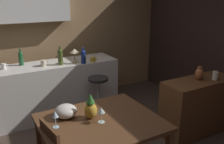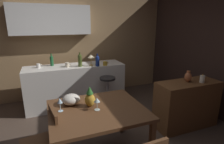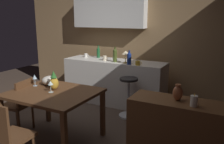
% 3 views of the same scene
% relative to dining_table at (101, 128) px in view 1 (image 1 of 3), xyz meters
% --- Properties ---
extents(wall_kitchen_back, '(5.20, 0.33, 2.60)m').
position_rel_dining_table_xyz_m(wall_kitchen_back, '(-0.10, 2.41, 0.76)').
color(wall_kitchen_back, '#9E7A51').
rests_on(wall_kitchen_back, ground_plane).
extents(wall_side_right, '(0.10, 4.40, 2.60)m').
position_rel_dining_table_xyz_m(wall_side_right, '(2.51, 0.63, 0.65)').
color(wall_side_right, '#33231E').
rests_on(wall_side_right, ground_plane).
extents(dining_table, '(1.18, 0.99, 0.74)m').
position_rel_dining_table_xyz_m(dining_table, '(0.00, 0.00, 0.00)').
color(dining_table, '#56351E').
rests_on(dining_table, ground_plane).
extents(kitchen_counter, '(2.10, 0.60, 0.90)m').
position_rel_dining_table_xyz_m(kitchen_counter, '(0.04, 1.79, -0.20)').
color(kitchen_counter, silver).
rests_on(kitchen_counter, ground_plane).
extents(sideboard_cabinet, '(1.10, 0.44, 0.82)m').
position_rel_dining_table_xyz_m(sideboard_cabinet, '(1.68, 0.21, -0.24)').
color(sideboard_cabinet, brown).
rests_on(sideboard_cabinet, ground_plane).
extents(bar_stool, '(0.34, 0.34, 0.72)m').
position_rel_dining_table_xyz_m(bar_stool, '(0.60, 1.27, -0.27)').
color(bar_stool, '#262323').
rests_on(bar_stool, ground_plane).
extents(wine_glass_left, '(0.06, 0.06, 0.17)m').
position_rel_dining_table_xyz_m(wine_glass_left, '(-0.44, 0.10, 0.22)').
color(wine_glass_left, silver).
rests_on(wine_glass_left, dining_table).
extents(wine_glass_right, '(0.08, 0.08, 0.16)m').
position_rel_dining_table_xyz_m(wine_glass_right, '(-0.01, -0.03, 0.21)').
color(wine_glass_right, silver).
rests_on(wine_glass_right, dining_table).
extents(pineapple_centerpiece, '(0.13, 0.13, 0.27)m').
position_rel_dining_table_xyz_m(pineapple_centerpiece, '(-0.06, 0.10, 0.20)').
color(pineapple_centerpiece, gold).
rests_on(pineapple_centerpiece, dining_table).
extents(fruit_bowl, '(0.23, 0.23, 0.14)m').
position_rel_dining_table_xyz_m(fruit_bowl, '(-0.28, 0.25, 0.15)').
color(fruit_bowl, beige).
rests_on(fruit_bowl, dining_table).
extents(wine_bottle_olive, '(0.08, 0.08, 0.30)m').
position_rel_dining_table_xyz_m(wine_bottle_olive, '(0.13, 1.66, 0.39)').
color(wine_bottle_olive, '#475623').
rests_on(wine_bottle_olive, kitchen_counter).
extents(wine_bottle_green, '(0.07, 0.07, 0.26)m').
position_rel_dining_table_xyz_m(wine_bottle_green, '(-0.42, 1.94, 0.37)').
color(wine_bottle_green, '#1E592D').
rests_on(wine_bottle_green, kitchen_counter).
extents(wine_bottle_cobalt, '(0.08, 0.08, 0.27)m').
position_rel_dining_table_xyz_m(wine_bottle_cobalt, '(0.47, 1.55, 0.37)').
color(wine_bottle_cobalt, navy).
rests_on(wine_bottle_cobalt, kitchen_counter).
extents(cup_mustard, '(0.12, 0.09, 0.08)m').
position_rel_dining_table_xyz_m(cup_mustard, '(0.65, 1.56, 0.29)').
color(cup_mustard, gold).
rests_on(cup_mustard, kitchen_counter).
extents(cup_white, '(0.11, 0.07, 0.08)m').
position_rel_dining_table_xyz_m(cup_white, '(-0.69, 1.85, 0.29)').
color(cup_white, white).
rests_on(cup_white, kitchen_counter).
extents(cup_cream, '(0.11, 0.08, 0.10)m').
position_rel_dining_table_xyz_m(cup_cream, '(-0.13, 1.71, 0.29)').
color(cup_cream, beige).
rests_on(cup_cream, kitchen_counter).
extents(counter_lamp, '(0.15, 0.15, 0.24)m').
position_rel_dining_table_xyz_m(counter_lamp, '(0.36, 1.64, 0.43)').
color(counter_lamp, '#A58447').
rests_on(counter_lamp, kitchen_counter).
extents(pillar_candle_tall, '(0.08, 0.08, 0.15)m').
position_rel_dining_table_xyz_m(pillar_candle_tall, '(1.87, 0.12, 0.23)').
color(pillar_candle_tall, white).
rests_on(pillar_candle_tall, sideboard_cabinet).
extents(vase_copper, '(0.12, 0.12, 0.19)m').
position_rel_dining_table_xyz_m(vase_copper, '(1.67, 0.23, 0.25)').
color(vase_copper, '#B26038').
rests_on(vase_copper, sideboard_cabinet).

